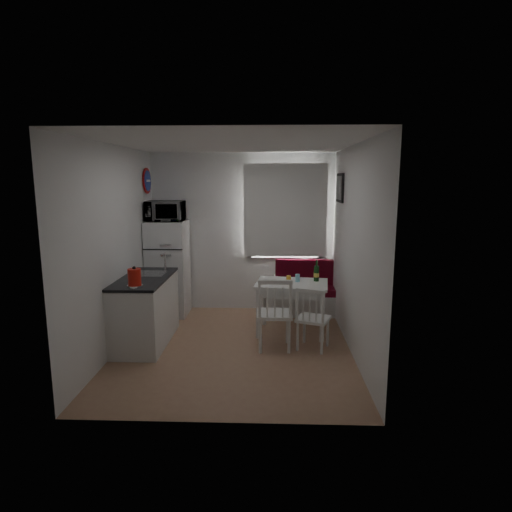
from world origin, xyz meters
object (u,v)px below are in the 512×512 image
Objects in this scene: dining_table at (292,288)px; kettle at (134,277)px; kitchen_counter at (146,310)px; chair_right at (314,312)px; wine_bottle at (316,270)px; chair_left at (274,307)px; bench at (311,296)px; microwave at (165,211)px; fridge at (168,268)px.

kettle is (-1.92, -0.97, 0.37)m from dining_table.
chair_right is at bearing -5.82° from kitchen_counter.
wine_bottle is (2.32, 0.53, 0.44)m from kitchen_counter.
chair_left reaches higher than dining_table.
bench is 1.60m from chair_right.
bench is 2.37× the size of chair_left.
kitchen_counter reaches higher than kettle.
chair_right is at bearing -32.84° from microwave.
bench is at bearing 67.64° from chair_left.
chair_left is at bearing -110.86° from bench.
dining_table is at bearing -21.40° from microwave.
microwave reaches higher than fridge.
fridge is (-1.70, 1.48, 0.17)m from chair_left.
dining_table is at bearing 131.99° from chair_right.
chair_right is 2.87m from microwave.
fridge is 2.41m from wine_bottle.
wine_bottle is (0.35, 0.10, 0.24)m from dining_table.
kitchen_counter is at bearing -90.90° from fridge.
microwave is 1.85m from kettle.
microwave is (-2.31, -0.16, 1.40)m from bench.
kitchen_counter reaches higher than chair_left.
microwave is (0.02, 1.19, 1.23)m from kitchen_counter.
kitchen_counter reaches higher than dining_table.
chair_left is 2.48m from microwave.
kitchen_counter is 2.70m from bench.
kitchen_counter is 0.87× the size of fridge.
dining_table is 2.18m from kettle.
dining_table is at bearing 67.99° from chair_left.
bench reaches higher than dining_table.
microwave reaches higher than wine_bottle.
fridge is 6.14× the size of kettle.
kitchen_counter is 1.74m from chair_left.
dining_table is 3.47× the size of wine_bottle.
kettle is at bearing -140.34° from bench.
dining_table is at bearing 12.29° from kitchen_counter.
dining_table is at bearing 26.67° from kettle.
bench is 1.73m from chair_left.
chair_right is at bearing -93.85° from bench.
kettle is at bearing -171.43° from chair_left.
chair_left is at bearing -41.08° from fridge.
chair_left is 0.51m from chair_right.
dining_table is at bearing -22.67° from fridge.
chair_right is 1.62× the size of wine_bottle.
wine_bottle reaches higher than chair_left.
dining_table is 2.14× the size of chair_right.
fridge is (-1.95, 0.81, 0.10)m from dining_table.
microwave reaches higher than chair_left.
bench is 3.05m from kettle.
kettle is 2.51m from wine_bottle.
fridge reaches higher than bench.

